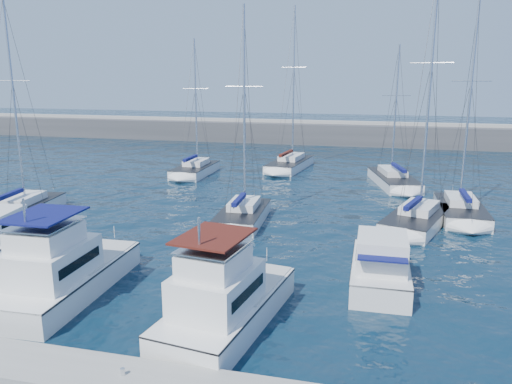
% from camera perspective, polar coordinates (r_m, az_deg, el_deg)
% --- Properties ---
extents(ground, '(220.00, 220.00, 0.00)m').
position_cam_1_polar(ground, '(27.38, -3.72, -8.78)').
color(ground, black).
rests_on(ground, ground).
extents(breakwater, '(160.00, 6.00, 4.45)m').
position_cam_1_polar(breakwater, '(77.10, 8.08, 6.31)').
color(breakwater, '#424244').
rests_on(breakwater, ground).
extents(dock, '(40.00, 2.20, 0.60)m').
position_cam_1_polar(dock, '(18.27, -14.90, -20.35)').
color(dock, gray).
rests_on(dock, ground).
extents(dock_cleat_centre, '(0.16, 0.16, 0.25)m').
position_cam_1_polar(dock_cleat_centre, '(18.04, -14.99, -19.22)').
color(dock_cleat_centre, silver).
rests_on(dock_cleat_centre, dock).
extents(motor_yacht_port_outer, '(3.75, 6.81, 3.20)m').
position_cam_1_polar(motor_yacht_port_outer, '(32.72, -27.00, -4.78)').
color(motor_yacht_port_outer, white).
rests_on(motor_yacht_port_outer, ground).
extents(motor_yacht_port_inner, '(3.74, 8.86, 4.69)m').
position_cam_1_polar(motor_yacht_port_inner, '(25.50, -21.36, -8.69)').
color(motor_yacht_port_inner, silver).
rests_on(motor_yacht_port_inner, ground).
extents(motor_yacht_stbd_inner, '(4.35, 8.57, 4.69)m').
position_cam_1_polar(motor_yacht_stbd_inner, '(21.06, -3.65, -12.49)').
color(motor_yacht_stbd_inner, silver).
rests_on(motor_yacht_stbd_inner, ground).
extents(motor_yacht_stbd_outer, '(2.86, 6.43, 3.20)m').
position_cam_1_polar(motor_yacht_stbd_outer, '(25.66, 14.03, -8.47)').
color(motor_yacht_stbd_outer, silver).
rests_on(motor_yacht_stbd_outer, ground).
extents(sailboat_mid_a, '(4.07, 8.55, 15.79)m').
position_cam_1_polar(sailboat_mid_a, '(40.69, -25.38, -1.87)').
color(sailboat_mid_a, white).
rests_on(sailboat_mid_a, ground).
extents(sailboat_mid_c, '(3.32, 7.10, 15.17)m').
position_cam_1_polar(sailboat_mid_c, '(35.50, -1.51, -2.61)').
color(sailboat_mid_c, silver).
rests_on(sailboat_mid_c, ground).
extents(sailboat_mid_d, '(5.43, 8.42, 17.74)m').
position_cam_1_polar(sailboat_mid_d, '(36.28, 17.91, -2.90)').
color(sailboat_mid_d, silver).
rests_on(sailboat_mid_d, ground).
extents(sailboat_mid_e, '(3.13, 7.63, 15.76)m').
position_cam_1_polar(sailboat_mid_e, '(39.70, 22.36, -1.92)').
color(sailboat_mid_e, silver).
rests_on(sailboat_mid_e, ground).
extents(sailboat_back_a, '(3.08, 7.33, 14.14)m').
position_cam_1_polar(sailboat_back_a, '(52.75, -6.97, 2.56)').
color(sailboat_back_a, silver).
rests_on(sailboat_back_a, ground).
extents(sailboat_back_b, '(4.30, 9.16, 17.73)m').
position_cam_1_polar(sailboat_back_b, '(55.78, 3.91, 3.24)').
color(sailboat_back_b, white).
rests_on(sailboat_back_b, ground).
extents(sailboat_back_c, '(5.10, 9.33, 13.30)m').
position_cam_1_polar(sailboat_back_c, '(49.19, 15.43, 1.36)').
color(sailboat_back_c, silver).
rests_on(sailboat_back_c, ground).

